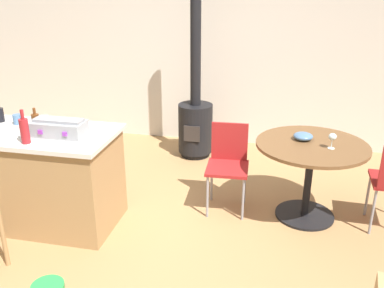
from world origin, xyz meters
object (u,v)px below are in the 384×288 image
Objects in this scene: bottle_0 at (36,122)px; kitchen_island at (46,178)px; serving_bowl at (303,136)px; folding_chair_far at (228,161)px; bottle_1 at (25,130)px; dining_table at (310,161)px; bottle_2 at (0,115)px; cup_1 at (17,119)px; toolbox at (59,128)px; wine_glass at (333,137)px; cup_0 at (45,119)px; wood_stove at (195,117)px.

kitchen_island is at bearing -40.78° from bottle_0.
bottle_0 is 2.44m from serving_bowl.
serving_bowl is at bearing 4.48° from folding_chair_far.
bottle_1 is at bearing -80.60° from kitchen_island.
bottle_0 reaches higher than kitchen_island.
bottle_0 is 0.72× the size of bottle_1.
dining_table is 1.20× the size of folding_chair_far.
bottle_2 is at bearing 162.57° from bottle_0.
cup_1 is (-1.92, -0.48, 0.45)m from folding_chair_far.
toolbox is 3.12× the size of wine_glass.
cup_0 is at bearing -173.44° from wine_glass.
toolbox is 3.96× the size of cup_0.
wine_glass is at bearing 10.46° from bottle_0.
cup_1 is at bearing -166.05° from folding_chair_far.
bottle_0 is 1.82× the size of cup_0.
bottle_1 is 0.72m from bottle_2.
serving_bowl is (-0.24, 0.17, -0.07)m from wine_glass.
folding_chair_far reaches higher than dining_table.
bottle_1 is at bearing -159.64° from dining_table.
bottle_2 reaches higher than wine_glass.
wine_glass is at bearing -7.23° from folding_chair_far.
bottle_2 is 2.86m from serving_bowl.
cup_0 is at bearing -171.05° from dining_table.
bottle_1 reaches higher than cup_0.
folding_chair_far is 1.91× the size of toolbox.
wood_stove is 10.68× the size of bottle_0.
wood_stove is at bearing 56.87° from cup_0.
wood_stove is (-1.36, 1.28, -0.05)m from dining_table.
wine_glass is at bearing -28.62° from dining_table.
serving_bowl is at bearing 22.92° from bottle_1.
bottle_2 is (-0.51, 0.19, 0.52)m from kitchen_island.
dining_table is at bearing 20.36° from bottle_1.
dining_table is 2.29× the size of toolbox.
kitchen_island is at bearing -158.46° from folding_chair_far.
cup_0 reaches higher than kitchen_island.
serving_bowl is at bearing 16.68° from kitchen_island.
bottle_2 is 3.07m from wine_glass.
folding_chair_far is at bearing 177.62° from dining_table.
toolbox reaches higher than kitchen_island.
kitchen_island is 4.68× the size of bottle_1.
bottle_1 is 2.53× the size of cup_0.
cup_0 is 0.26m from cup_1.
wood_stove is 2.17m from bottle_0.
toolbox reaches higher than wine_glass.
wine_glass is at bearing 6.17° from bottle_2.
wood_stove reaches higher than bottle_0.
wood_stove is at bearing 52.25° from cup_1.
toolbox is at bearing -20.20° from cup_1.
bottle_0 is (-1.07, -1.84, 0.45)m from wood_stove.
bottle_1 is at bearing -157.08° from serving_bowl.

